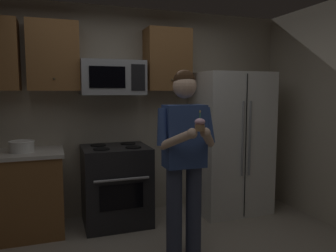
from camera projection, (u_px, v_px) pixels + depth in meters
name	position (u px, v px, depth m)	size (l,w,h in m)	color
wall_back	(121.00, 112.00, 4.21)	(4.40, 0.10, 2.60)	#B7AD99
oven_range	(116.00, 185.00, 3.88)	(0.76, 0.70, 0.93)	black
microwave	(112.00, 78.00, 3.86)	(0.74, 0.41, 0.40)	#9EA0A5
refrigerator	(230.00, 142.00, 4.29)	(0.90, 0.75, 1.80)	white
cabinet_row_upper	(60.00, 57.00, 3.70)	(2.78, 0.36, 0.76)	brown
bowl_large_white	(22.00, 146.00, 3.49)	(0.26, 0.26, 0.12)	white
person	(185.00, 153.00, 3.06)	(0.60, 0.48, 1.76)	#383F59
cupcake	(200.00, 124.00, 2.72)	(0.09, 0.09, 0.17)	#A87F56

